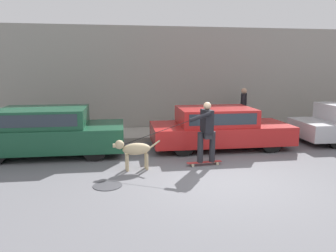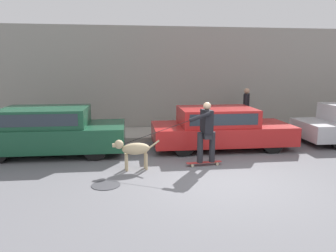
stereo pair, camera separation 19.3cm
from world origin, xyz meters
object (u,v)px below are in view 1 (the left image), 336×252
Objects in this scene: parked_car_0 at (49,132)px; dog at (134,150)px; skateboarder at (206,130)px; pedestrian_with_bag at (243,107)px; parked_car_1 at (219,128)px.

dog is (2.26, -1.79, -0.15)m from parked_car_0.
skateboarder is at bearing -20.97° from parked_car_0.
pedestrian_with_bag is (2.49, 3.69, 0.08)m from skateboarder.
skateboarder is at bearing -99.06° from pedestrian_with_bag.
dog is 0.75× the size of pedestrian_with_bag.
parked_car_0 is at bearing -26.91° from skateboarder.
pedestrian_with_bag is at bearing -128.30° from skateboarder.
dog is (-2.69, -1.79, -0.10)m from parked_car_1.
pedestrian_with_bag reaches higher than parked_car_0.
skateboarder reaches higher than parked_car_0.
pedestrian_with_bag is (1.60, 1.99, 0.38)m from parked_car_1.
parked_car_0 is 0.97× the size of parked_car_1.
parked_car_0 is at bearing -138.10° from pedestrian_with_bag.
skateboarder is (1.80, 0.09, 0.41)m from dog.
parked_car_0 is 6.85m from pedestrian_with_bag.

